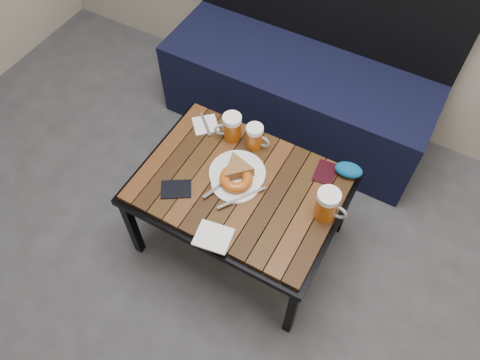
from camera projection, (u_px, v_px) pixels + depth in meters
The scene contains 12 objects.
bench at pixel (299, 87), 2.48m from camera, with size 1.40×0.50×0.95m.
cafe_table at pixel (240, 190), 1.92m from camera, with size 0.84×0.62×0.47m.
beer_mug_left at pixel (232, 127), 1.97m from camera, with size 0.12×0.11×0.13m.
beer_mug_centre at pixel (255, 137), 1.95m from camera, with size 0.11×0.07×0.12m.
beer_mug_right at pixel (327, 205), 1.75m from camera, with size 0.13×0.09×0.14m.
plate_pie at pixel (237, 171), 1.89m from camera, with size 0.23×0.23×0.06m.
plate_bagel at pixel (236, 180), 1.87m from camera, with size 0.22×0.25×0.06m.
napkin_left at pixel (205, 125), 2.06m from camera, with size 0.15×0.15×0.01m.
napkin_right at pixel (213, 237), 1.75m from camera, with size 0.15×0.13×0.01m.
passport_navy at pixel (176, 189), 1.87m from camera, with size 0.09×0.12×0.01m, color black.
passport_burgundy at pixel (325, 172), 1.92m from camera, with size 0.08×0.12×0.01m, color black.
knit_pouch at pixel (349, 170), 1.90m from camera, with size 0.11×0.07×0.05m, color navy.
Camera 1 is at (0.38, 0.03, 2.03)m, focal length 35.00 mm.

